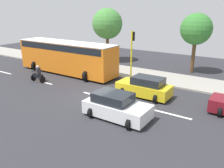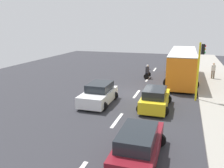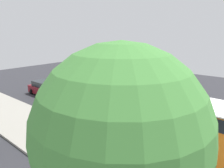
{
  "view_description": "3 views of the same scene",
  "coord_description": "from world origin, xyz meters",
  "px_view_note": "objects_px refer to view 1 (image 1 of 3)",
  "views": [
    {
      "loc": [
        -12.88,
        -10.04,
        6.28
      ],
      "look_at": [
        -1.22,
        -2.28,
        1.67
      ],
      "focal_mm": 36.76,
      "sensor_mm": 36.0,
      "label": 1
    },
    {
      "loc": [
        3.77,
        -19.16,
        5.76
      ],
      "look_at": [
        -1.03,
        -3.76,
        1.71
      ],
      "focal_mm": 37.99,
      "sensor_mm": 36.0,
      "label": 2
    },
    {
      "loc": [
        13.31,
        8.23,
        6.49
      ],
      "look_at": [
        -1.43,
        -3.45,
        1.58
      ],
      "focal_mm": 30.68,
      "sensor_mm": 36.0,
      "label": 3
    }
  ],
  "objects_px": {
    "car_white": "(116,106)",
    "traffic_light_corner": "(132,49)",
    "street_tree_center": "(196,29)",
    "motorcycle": "(38,75)",
    "city_bus": "(66,55)",
    "car_yellow_cab": "(145,87)",
    "pedestrian_near_signal": "(77,56)",
    "street_tree_north": "(107,24)"
  },
  "relations": [
    {
      "from": "car_white",
      "to": "traffic_light_corner",
      "type": "xyz_separation_m",
      "value": [
        7.07,
        2.9,
        2.22
      ]
    },
    {
      "from": "street_tree_center",
      "to": "motorcycle",
      "type": "bearing_deg",
      "value": 135.66
    },
    {
      "from": "city_bus",
      "to": "motorcycle",
      "type": "bearing_deg",
      "value": 179.5
    },
    {
      "from": "car_yellow_cab",
      "to": "car_white",
      "type": "bearing_deg",
      "value": -177.93
    },
    {
      "from": "car_yellow_cab",
      "to": "motorcycle",
      "type": "xyz_separation_m",
      "value": [
        -2.06,
        9.55,
        -0.07
      ]
    },
    {
      "from": "pedestrian_near_signal",
      "to": "street_tree_north",
      "type": "relative_size",
      "value": 0.26
    },
    {
      "from": "street_tree_north",
      "to": "city_bus",
      "type": "bearing_deg",
      "value": 177.46
    },
    {
      "from": "traffic_light_corner",
      "to": "pedestrian_near_signal",
      "type": "bearing_deg",
      "value": 77.17
    },
    {
      "from": "pedestrian_near_signal",
      "to": "street_tree_north",
      "type": "distance_m",
      "value": 5.33
    },
    {
      "from": "car_yellow_cab",
      "to": "car_white",
      "type": "xyz_separation_m",
      "value": [
        -4.17,
        -0.15,
        0.0
      ]
    },
    {
      "from": "car_white",
      "to": "street_tree_north",
      "type": "relative_size",
      "value": 0.62
    },
    {
      "from": "car_white",
      "to": "pedestrian_near_signal",
      "type": "xyz_separation_m",
      "value": [
        8.94,
        11.08,
        0.35
      ]
    },
    {
      "from": "car_white",
      "to": "street_tree_north",
      "type": "distance_m",
      "value": 16.15
    },
    {
      "from": "city_bus",
      "to": "traffic_light_corner",
      "type": "height_order",
      "value": "traffic_light_corner"
    },
    {
      "from": "motorcycle",
      "to": "city_bus",
      "type": "bearing_deg",
      "value": -0.5
    },
    {
      "from": "car_yellow_cab",
      "to": "street_tree_center",
      "type": "height_order",
      "value": "street_tree_center"
    },
    {
      "from": "car_white",
      "to": "street_tree_center",
      "type": "relative_size",
      "value": 0.67
    },
    {
      "from": "motorcycle",
      "to": "pedestrian_near_signal",
      "type": "bearing_deg",
      "value": 11.34
    },
    {
      "from": "car_yellow_cab",
      "to": "pedestrian_near_signal",
      "type": "bearing_deg",
      "value": 66.42
    },
    {
      "from": "motorcycle",
      "to": "car_white",
      "type": "bearing_deg",
      "value": -102.22
    },
    {
      "from": "car_yellow_cab",
      "to": "motorcycle",
      "type": "relative_size",
      "value": 2.63
    },
    {
      "from": "pedestrian_near_signal",
      "to": "street_tree_center",
      "type": "distance_m",
      "value": 13.09
    },
    {
      "from": "city_bus",
      "to": "pedestrian_near_signal",
      "type": "xyz_separation_m",
      "value": [
        3.18,
        1.4,
        -0.79
      ]
    },
    {
      "from": "pedestrian_near_signal",
      "to": "traffic_light_corner",
      "type": "distance_m",
      "value": 8.59
    },
    {
      "from": "traffic_light_corner",
      "to": "car_yellow_cab",
      "type": "bearing_deg",
      "value": -136.58
    },
    {
      "from": "street_tree_center",
      "to": "city_bus",
      "type": "bearing_deg",
      "value": 124.31
    },
    {
      "from": "car_white",
      "to": "motorcycle",
      "type": "height_order",
      "value": "motorcycle"
    },
    {
      "from": "city_bus",
      "to": "pedestrian_near_signal",
      "type": "distance_m",
      "value": 3.57
    },
    {
      "from": "street_tree_center",
      "to": "street_tree_north",
      "type": "distance_m",
      "value": 10.31
    },
    {
      "from": "car_white",
      "to": "city_bus",
      "type": "bearing_deg",
      "value": 59.27
    },
    {
      "from": "pedestrian_near_signal",
      "to": "street_tree_center",
      "type": "bearing_deg",
      "value": -71.36
    },
    {
      "from": "street_tree_center",
      "to": "street_tree_north",
      "type": "bearing_deg",
      "value": 92.22
    },
    {
      "from": "pedestrian_near_signal",
      "to": "street_tree_north",
      "type": "xyz_separation_m",
      "value": [
        3.65,
        -1.71,
        3.49
      ]
    },
    {
      "from": "motorcycle",
      "to": "street_tree_north",
      "type": "bearing_deg",
      "value": -1.83
    },
    {
      "from": "motorcycle",
      "to": "pedestrian_near_signal",
      "type": "relative_size",
      "value": 0.91
    },
    {
      "from": "pedestrian_near_signal",
      "to": "street_tree_center",
      "type": "height_order",
      "value": "street_tree_center"
    },
    {
      "from": "motorcycle",
      "to": "car_yellow_cab",
      "type": "bearing_deg",
      "value": -77.8
    },
    {
      "from": "car_yellow_cab",
      "to": "city_bus",
      "type": "height_order",
      "value": "city_bus"
    },
    {
      "from": "city_bus",
      "to": "motorcycle",
      "type": "relative_size",
      "value": 7.19
    },
    {
      "from": "street_tree_center",
      "to": "car_yellow_cab",
      "type": "bearing_deg",
      "value": 173.01
    },
    {
      "from": "city_bus",
      "to": "car_yellow_cab",
      "type": "bearing_deg",
      "value": -99.44
    },
    {
      "from": "street_tree_north",
      "to": "car_yellow_cab",
      "type": "bearing_deg",
      "value": -132.41
    }
  ]
}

